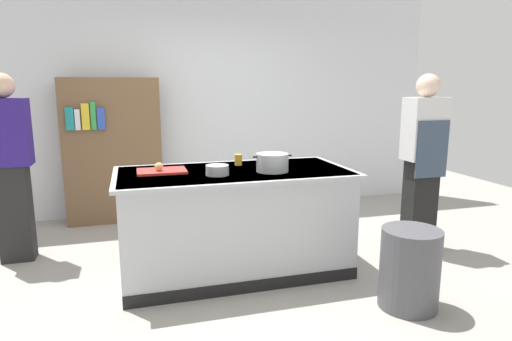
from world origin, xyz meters
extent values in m
plane|color=#9E9991|center=(0.00, 0.00, 0.00)|extent=(10.00, 10.00, 0.00)
cube|color=silver|center=(0.00, 2.10, 1.50)|extent=(6.40, 0.12, 3.00)
cube|color=#B7BABF|center=(0.00, 0.00, 0.45)|extent=(1.90, 0.90, 0.90)
cube|color=#B7BABF|center=(0.00, 0.00, 0.89)|extent=(1.98, 0.98, 0.03)
cube|color=black|center=(0.00, -0.46, 0.05)|extent=(1.90, 0.01, 0.10)
cube|color=red|center=(-0.60, 0.10, 0.91)|extent=(0.40, 0.28, 0.02)
sphere|color=tan|center=(-0.62, 0.06, 0.96)|extent=(0.07, 0.07, 0.07)
cylinder|color=#B7BABF|center=(0.30, -0.12, 0.98)|extent=(0.27, 0.27, 0.15)
cube|color=black|center=(0.15, -0.12, 1.03)|extent=(0.04, 0.02, 0.01)
cube|color=black|center=(0.45, -0.12, 1.03)|extent=(0.04, 0.02, 0.01)
cylinder|color=#B7BABF|center=(-0.17, -0.14, 0.94)|extent=(0.19, 0.19, 0.08)
cylinder|color=yellow|center=(0.10, 0.24, 0.95)|extent=(0.07, 0.07, 0.10)
cylinder|color=#4C4C51|center=(1.08, -0.98, 0.30)|extent=(0.43, 0.43, 0.60)
cube|color=black|center=(1.89, 0.03, 0.45)|extent=(0.28, 0.20, 0.90)
cube|color=silver|center=(1.89, 0.03, 1.20)|extent=(0.38, 0.24, 0.60)
sphere|color=beige|center=(1.89, 0.03, 1.61)|extent=(0.22, 0.22, 0.22)
cube|color=#38475B|center=(1.89, -0.10, 1.02)|extent=(0.34, 0.02, 0.54)
cube|color=black|center=(-1.89, 0.80, 0.45)|extent=(0.28, 0.20, 0.90)
cube|color=navy|center=(-1.89, 0.80, 1.20)|extent=(0.38, 0.24, 0.60)
sphere|color=#D3AA8C|center=(-1.89, 0.80, 1.61)|extent=(0.22, 0.22, 0.22)
cube|color=brown|center=(-1.04, 1.80, 0.85)|extent=(1.10, 0.28, 1.70)
cube|color=teal|center=(-1.47, 1.64, 1.25)|extent=(0.09, 0.03, 0.25)
cube|color=white|center=(-1.39, 1.64, 1.24)|extent=(0.05, 0.03, 0.23)
cube|color=yellow|center=(-1.30, 1.64, 1.27)|extent=(0.08, 0.03, 0.29)
cube|color=green|center=(-1.22, 1.64, 1.28)|extent=(0.06, 0.03, 0.31)
cube|color=#3351B7|center=(-1.14, 1.64, 1.25)|extent=(0.08, 0.03, 0.24)
camera|label=1|loc=(-0.82, -3.52, 1.61)|focal=30.46mm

